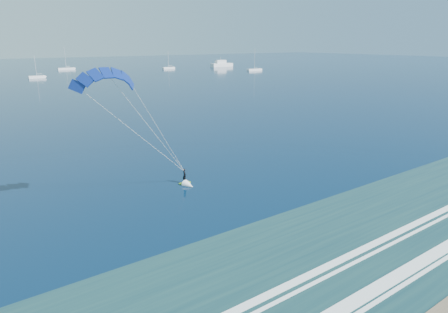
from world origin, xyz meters
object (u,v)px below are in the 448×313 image
(motor_yacht, at_px, (221,64))
(sailboat_4, at_px, (66,69))
(sailboat_3, at_px, (37,77))
(sailboat_5, at_px, (169,68))
(kitesurfer_rig, at_px, (150,128))
(sailboat_6, at_px, (254,70))

(motor_yacht, distance_m, sailboat_4, 100.52)
(sailboat_3, xyz_separation_m, sailboat_5, (82.50, 21.34, 0.00))
(kitesurfer_rig, relative_size, sailboat_6, 1.17)
(sailboat_5, bearing_deg, motor_yacht, -1.66)
(kitesurfer_rig, bearing_deg, sailboat_5, 61.08)
(kitesurfer_rig, distance_m, sailboat_5, 218.76)
(sailboat_5, bearing_deg, kitesurfer_rig, -118.92)
(kitesurfer_rig, xyz_separation_m, sailboat_5, (105.75, 191.36, -7.45))
(kitesurfer_rig, xyz_separation_m, sailboat_4, (51.24, 222.68, -7.44))
(sailboat_5, bearing_deg, sailboat_6, -52.79)
(kitesurfer_rig, relative_size, sailboat_3, 1.49)
(kitesurfer_rig, distance_m, motor_yacht, 240.07)
(sailboat_3, relative_size, sailboat_5, 0.95)
(kitesurfer_rig, relative_size, sailboat_5, 1.43)
(kitesurfer_rig, xyz_separation_m, sailboat_3, (23.25, 170.02, -7.46))
(sailboat_5, relative_size, sailboat_6, 0.82)
(kitesurfer_rig, bearing_deg, sailboat_3, 82.21)
(motor_yacht, bearing_deg, sailboat_3, -170.70)
(motor_yacht, relative_size, sailboat_3, 1.54)
(kitesurfer_rig, bearing_deg, sailboat_4, 77.04)
(motor_yacht, distance_m, sailboat_6, 43.83)
(motor_yacht, relative_size, sailboat_5, 1.47)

